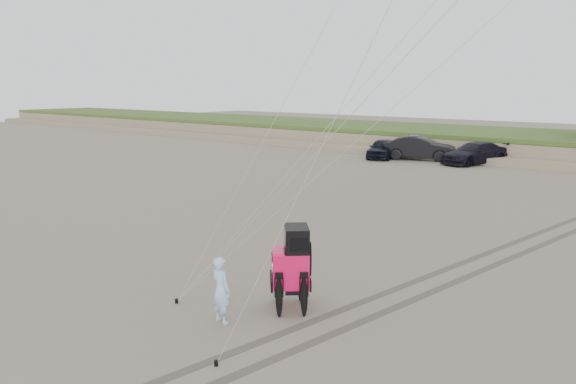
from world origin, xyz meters
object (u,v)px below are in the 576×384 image
(truck_b, at_px, (419,148))
(man, at_px, (221,290))
(jeep, at_px, (290,276))
(truck_a, at_px, (382,149))
(truck_c, at_px, (475,153))

(truck_b, distance_m, man, 31.31)
(jeep, bearing_deg, man, -66.18)
(jeep, relative_size, man, 2.83)
(truck_a, xyz_separation_m, truck_c, (6.64, 1.31, 0.03))
(truck_a, distance_m, man, 31.32)
(truck_c, bearing_deg, truck_a, -149.42)
(truck_c, xyz_separation_m, man, (5.91, -30.00, 0.03))
(truck_a, bearing_deg, truck_c, -5.97)
(jeep, height_order, man, jeep)
(truck_b, bearing_deg, jeep, -179.53)
(truck_b, bearing_deg, truck_c, -105.80)
(truck_c, relative_size, man, 3.31)
(truck_c, distance_m, jeep, 29.09)
(jeep, xyz_separation_m, man, (-0.70, -1.67, -0.04))
(truck_a, height_order, truck_b, truck_b)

